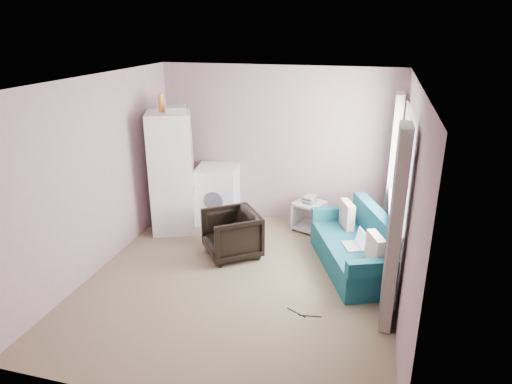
% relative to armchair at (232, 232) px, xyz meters
% --- Properties ---
extents(room, '(3.84, 4.24, 2.54)m').
position_rel_armchair_xyz_m(room, '(0.33, -0.63, 0.89)').
color(room, '#8A755A').
rests_on(room, ground).
extents(armchair, '(0.94, 0.95, 0.72)m').
position_rel_armchair_xyz_m(armchair, '(0.00, 0.00, 0.00)').
color(armchair, black).
rests_on(armchair, ground).
extents(fridge, '(0.84, 0.84, 2.13)m').
position_rel_armchair_xyz_m(fridge, '(-1.15, 0.61, 0.59)').
color(fridge, white).
rests_on(fridge, ground).
extents(washing_machine, '(0.73, 0.73, 0.92)m').
position_rel_armchair_xyz_m(washing_machine, '(-0.60, 1.12, 0.12)').
color(washing_machine, white).
rests_on(washing_machine, ground).
extents(side_table, '(0.55, 0.55, 0.58)m').
position_rel_armchair_xyz_m(side_table, '(0.91, 1.13, -0.09)').
color(side_table, '#BAB9B6').
rests_on(side_table, ground).
extents(sofa, '(1.38, 1.89, 0.77)m').
position_rel_armchair_xyz_m(sofa, '(1.74, 0.10, -0.08)').
color(sofa, '#196674').
rests_on(sofa, ground).
extents(window_dressing, '(0.17, 2.62, 2.18)m').
position_rel_armchair_xyz_m(window_dressing, '(2.10, 0.06, 0.75)').
color(window_dressing, white).
rests_on(window_dressing, ground).
extents(floor_cables, '(0.41, 0.13, 0.01)m').
position_rel_armchair_xyz_m(floor_cables, '(1.21, -1.14, -0.35)').
color(floor_cables, black).
rests_on(floor_cables, ground).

